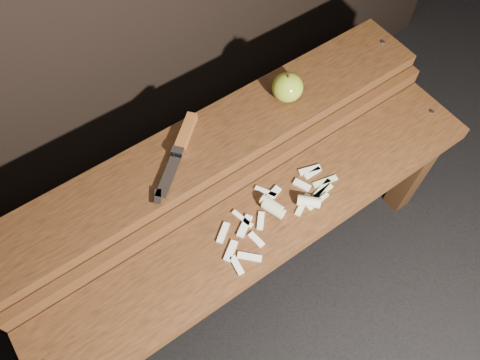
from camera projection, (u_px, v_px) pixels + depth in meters
ground at (251, 265)px, 1.49m from camera, size 60.00×60.00×0.00m
bench_front_tier at (268, 234)px, 1.16m from camera, size 1.20×0.20×0.42m
bench_rear_tier at (216, 158)px, 1.20m from camera, size 1.20×0.21×0.50m
apple at (287, 87)px, 1.16m from camera, size 0.08×0.08×0.08m
knife at (182, 143)px, 1.11m from camera, size 0.21×0.18×0.02m
apple_scraps at (281, 208)px, 1.11m from camera, size 0.35×0.17×0.03m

